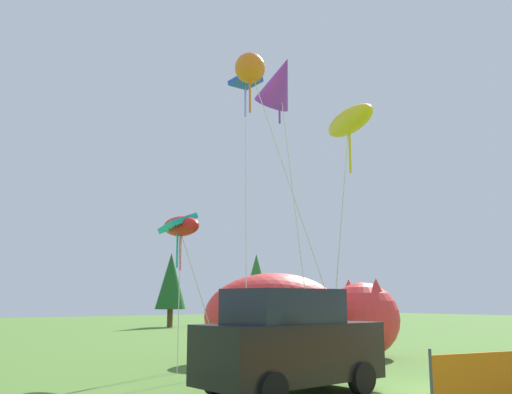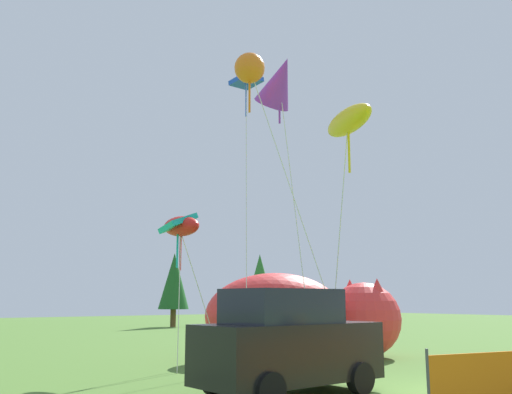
{
  "view_description": "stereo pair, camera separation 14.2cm",
  "coord_description": "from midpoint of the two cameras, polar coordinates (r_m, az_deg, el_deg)",
  "views": [
    {
      "loc": [
        -11.01,
        -7.76,
        2.01
      ],
      "look_at": [
        -0.96,
        5.25,
        4.97
      ],
      "focal_mm": 40.0,
      "sensor_mm": 36.0,
      "label": 1
    },
    {
      "loc": [
        -10.9,
        -7.84,
        2.01
      ],
      "look_at": [
        -0.96,
        5.25,
        4.97
      ],
      "focal_mm": 40.0,
      "sensor_mm": 36.0,
      "label": 2
    }
  ],
  "objects": [
    {
      "name": "parked_car",
      "position": [
        12.64,
        3.53,
        -14.34
      ],
      "size": [
        4.23,
        2.04,
        2.23
      ],
      "rotation": [
        0.0,
        0.0,
        0.03
      ],
      "color": "black",
      "rests_on": "ground"
    },
    {
      "name": "kite_orange_flower",
      "position": [
        16.37,
        -0.35,
        12.64
      ],
      "size": [
        3.13,
        1.56,
        8.84
      ],
      "color": "silver",
      "rests_on": "ground"
    },
    {
      "name": "kite_teal_diamond",
      "position": [
        16.95,
        -7.52,
        -2.87
      ],
      "size": [
        2.93,
        1.75,
        4.53
      ],
      "color": "silver",
      "rests_on": "ground"
    },
    {
      "name": "kite_red_lizard",
      "position": [
        17.07,
        -7.27,
        -2.96
      ],
      "size": [
        0.7,
        1.99,
        4.54
      ],
      "color": "silver",
      "rests_on": "ground"
    },
    {
      "name": "kite_yellow_hero",
      "position": [
        14.39,
        9.48,
        7.42
      ],
      "size": [
        1.89,
        2.77,
        6.8
      ],
      "color": "silver",
      "rests_on": "ground"
    },
    {
      "name": "inflatable_cat",
      "position": [
        20.08,
        4.72,
        -12.08
      ],
      "size": [
        7.24,
        4.63,
        2.9
      ],
      "rotation": [
        0.0,
        0.0,
        -0.35
      ],
      "color": "red",
      "rests_on": "ground"
    },
    {
      "name": "kite_purple_delta",
      "position": [
        17.49,
        2.59,
        11.39
      ],
      "size": [
        1.23,
        1.83,
        9.37
      ],
      "color": "silver",
      "rests_on": "ground"
    },
    {
      "name": "ground_plane",
      "position": [
        13.6,
        18.09,
        -18.22
      ],
      "size": [
        120.0,
        120.0,
        0.0
      ],
      "primitive_type": "plane",
      "color": "#4C752D"
    },
    {
      "name": "horizon_tree_east",
      "position": [
        43.52,
        -8.11,
        -8.34
      ],
      "size": [
        2.29,
        2.29,
        5.45
      ],
      "color": "brown",
      "rests_on": "ground"
    },
    {
      "name": "kite_blue_box",
      "position": [
        20.52,
        -0.79,
        10.97
      ],
      "size": [
        1.75,
        2.28,
        9.79
      ],
      "color": "silver",
      "rests_on": "ground"
    },
    {
      "name": "horizon_tree_mid",
      "position": [
        55.43,
        0.46,
        -8.26
      ],
      "size": [
        2.66,
        2.66,
        6.34
      ],
      "color": "brown",
      "rests_on": "ground"
    }
  ]
}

